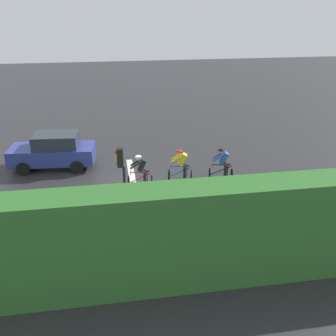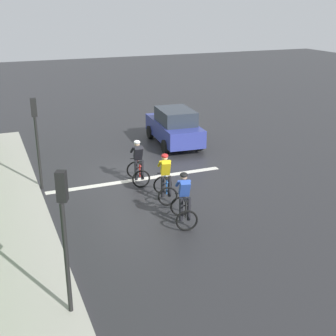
{
  "view_description": "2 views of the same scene",
  "coord_description": "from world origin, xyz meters",
  "views": [
    {
      "loc": [
        14.83,
        -0.51,
        7.65
      ],
      "look_at": [
        0.19,
        1.84,
        1.04
      ],
      "focal_mm": 39.84,
      "sensor_mm": 36.0,
      "label": 1
    },
    {
      "loc": [
        5.12,
        15.88,
        6.47
      ],
      "look_at": [
        -0.51,
        2.21,
        1.05
      ],
      "focal_mm": 48.51,
      "sensor_mm": 36.0,
      "label": 2
    }
  ],
  "objects": [
    {
      "name": "traffic_light_near_crossing",
      "position": [
        3.53,
        -0.24,
        2.22
      ],
      "size": [
        0.21,
        0.31,
        3.34
      ],
      "color": "black",
      "rests_on": "ground"
    },
    {
      "name": "sidewalk_kerb",
      "position": [
        5.03,
        2.0,
        0.06
      ],
      "size": [
        2.8,
        20.31,
        0.12
      ],
      "primitive_type": "cube",
      "color": "#ADA89E",
      "rests_on": "ground"
    },
    {
      "name": "car_navy",
      "position": [
        -3.15,
        -3.4,
        0.87
      ],
      "size": [
        2.14,
        4.22,
        1.76
      ],
      "color": "navy",
      "rests_on": "ground"
    },
    {
      "name": "cyclist_lead",
      "position": [
        -0.14,
        4.4,
        0.8
      ],
      "size": [
        0.92,
        1.21,
        1.66
      ],
      "color": "black",
      "rests_on": "ground"
    },
    {
      "name": "hedge_wall",
      "position": [
        6.23,
        2.0,
        1.58
      ],
      "size": [
        1.1,
        20.31,
        3.16
      ],
      "primitive_type": "cube",
      "color": "#2D6628",
      "rests_on": "ground"
    },
    {
      "name": "stone_wall_low",
      "position": [
        5.93,
        2.0,
        0.21
      ],
      "size": [
        0.44,
        20.31,
        0.41
      ],
      "primitive_type": "cube",
      "color": "gray",
      "rests_on": "ground"
    },
    {
      "name": "cyclist_second",
      "position": [
        -0.29,
        2.51,
        0.8
      ],
      "size": [
        0.89,
        1.2,
        1.66
      ],
      "color": "black",
      "rests_on": "ground"
    },
    {
      "name": "road_marking_stop_line",
      "position": [
        0.0,
        0.34,
        0.0
      ],
      "size": [
        7.0,
        0.3,
        0.01
      ],
      "primitive_type": "cube",
      "color": "silver",
      "rests_on": "ground"
    },
    {
      "name": "ground_plane",
      "position": [
        0.0,
        0.0,
        0.0
      ],
      "size": [
        80.0,
        80.0,
        0.0
      ],
      "primitive_type": "plane",
      "color": "#28282B"
    },
    {
      "name": "cyclist_mid",
      "position": [
        0.06,
        0.66,
        0.8
      ],
      "size": [
        0.79,
        1.14,
        1.66
      ],
      "color": "black",
      "rests_on": "ground"
    }
  ]
}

